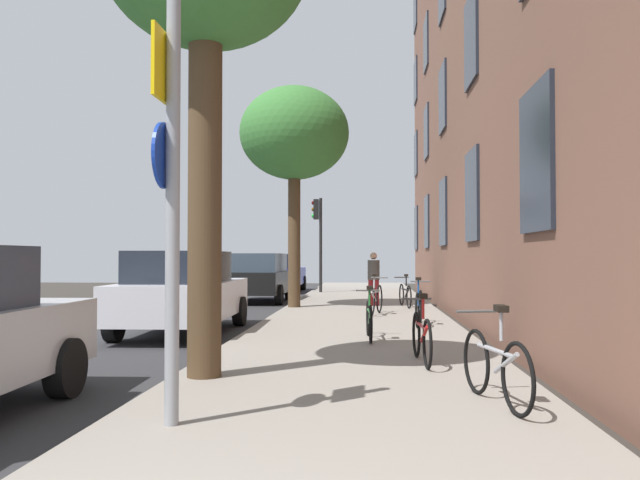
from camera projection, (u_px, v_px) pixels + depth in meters
The scene contains 17 objects.
ground_plane at pixel (221, 317), 16.51m from camera, with size 41.80×41.80×0.00m, color #332D28.
road_asphalt at pixel (140, 316), 16.66m from camera, with size 7.00×38.00×0.01m, color #2D2D30.
sidewalk at pixel (359, 315), 16.26m from camera, with size 4.20×38.00×0.12m, color gray.
building_facade at pixel (466, 34), 15.75m from camera, with size 0.56×27.00×13.78m.
sign_post at pixel (170, 181), 5.49m from camera, with size 0.16×0.60×3.60m.
traffic_light at pixel (318, 228), 25.92m from camera, with size 0.43×0.24×3.74m.
tree_far at pixel (294, 135), 18.30m from camera, with size 3.07×3.07×6.18m.
bicycle_0 at pixel (496, 365), 6.19m from camera, with size 0.50×1.61×0.95m.
bicycle_1 at pixel (422, 336), 8.61m from camera, with size 0.42×1.65×0.92m.
bicycle_2 at pixel (369, 319), 11.05m from camera, with size 0.42×1.69×0.91m.
bicycle_3 at pixel (419, 306), 13.38m from camera, with size 0.43×1.72×0.98m.
bicycle_4 at pixel (376, 298), 15.83m from camera, with size 0.50×1.65×0.99m.
bicycle_5 at pixel (405, 294), 18.16m from camera, with size 0.42×1.71×0.92m.
pedestrian_0 at pixel (374, 275), 18.71m from camera, with size 0.36×0.36×1.53m.
car_1 at pixel (183, 291), 12.87m from camera, with size 1.97×4.54×1.62m.
car_2 at pixel (259, 277), 21.76m from camera, with size 1.98×4.10×1.62m.
car_3 at pixel (282, 272), 28.14m from camera, with size 1.80×4.49×1.62m.
Camera 1 is at (1.30, -1.33, 1.52)m, focal length 36.64 mm.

